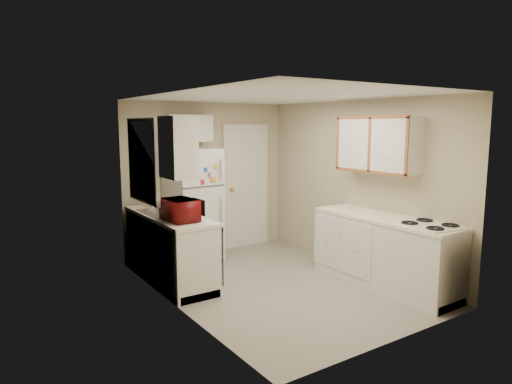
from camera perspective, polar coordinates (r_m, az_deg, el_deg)
floor at (r=6.06m, az=2.67°, el=-11.40°), size 3.80×3.80×0.00m
ceiling at (r=5.72m, az=2.84°, el=11.87°), size 3.80×3.80×0.00m
wall_left at (r=5.07m, az=-10.08°, el=-1.41°), size 3.80×3.80×0.00m
wall_right at (r=6.69m, az=12.46°, el=0.87°), size 3.80×3.80×0.00m
wall_back at (r=7.37m, az=-6.05°, el=1.71°), size 2.80×2.80×0.00m
wall_front at (r=4.41m, az=17.59°, el=-3.15°), size 2.80×2.80×0.00m
left_counter at (r=6.16m, az=-10.72°, el=-6.83°), size 0.60×1.80×0.90m
dishwasher at (r=5.74m, az=-5.67°, el=-7.43°), size 0.03×0.58×0.72m
sink at (r=6.20m, az=-11.36°, el=-2.86°), size 0.54×0.74×0.16m
microwave at (r=5.58m, az=-9.44°, el=-2.07°), size 0.50×0.30×0.32m
soap_bottle at (r=6.61m, az=-12.81°, el=-0.98°), size 0.10×0.11×0.19m
window_blinds at (r=6.01m, az=-13.86°, el=3.83°), size 0.10×0.98×1.08m
upper_cabinet_left at (r=5.27m, az=-9.71°, el=5.53°), size 0.30×0.45×0.70m
refrigerator at (r=6.92m, az=-7.91°, el=-1.67°), size 0.75×0.73×1.71m
cabinet_over_fridge at (r=7.01m, az=-8.50°, el=7.88°), size 0.70×0.30×0.40m
interior_door at (r=7.71m, az=-1.28°, el=0.70°), size 0.86×0.06×2.08m
right_counter at (r=6.09m, az=15.71°, el=-7.18°), size 0.60×2.00×0.90m
stove at (r=5.76m, az=20.61°, el=-8.86°), size 0.61×0.72×0.80m
upper_cabinet_right at (r=6.19m, az=15.01°, el=5.77°), size 0.30×1.20×0.70m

